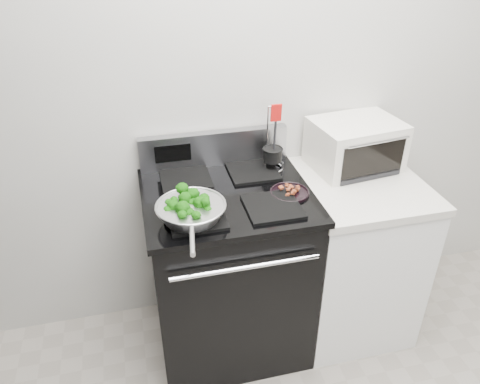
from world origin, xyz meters
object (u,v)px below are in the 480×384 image
object	(u,v)px
skillet	(191,210)
bacon_plate	(290,191)
utensil_holder	(272,158)
toaster_oven	(355,145)
gas_range	(228,269)

from	to	relation	value
skillet	bacon_plate	distance (m)	0.49
utensil_holder	toaster_oven	bearing A→B (deg)	-2.57
utensil_holder	gas_range	bearing A→B (deg)	-147.80
skillet	toaster_oven	bearing A→B (deg)	27.99
bacon_plate	toaster_oven	size ratio (longest dim) A/B	0.39
gas_range	bacon_plate	distance (m)	0.56
skillet	toaster_oven	distance (m)	0.97
bacon_plate	skillet	bearing A→B (deg)	-167.48
bacon_plate	toaster_oven	distance (m)	0.50
bacon_plate	toaster_oven	world-z (taller)	toaster_oven
gas_range	toaster_oven	xyz separation A→B (m)	(0.72, 0.16, 0.56)
utensil_holder	skillet	bearing A→B (deg)	-143.10
gas_range	utensil_holder	size ratio (longest dim) A/B	3.21
skillet	toaster_oven	size ratio (longest dim) A/B	1.01
skillet	gas_range	bearing A→B (deg)	50.54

